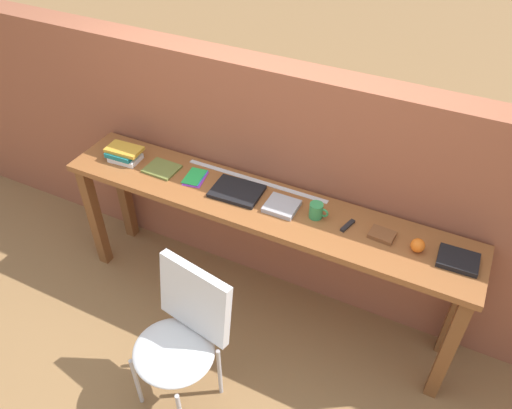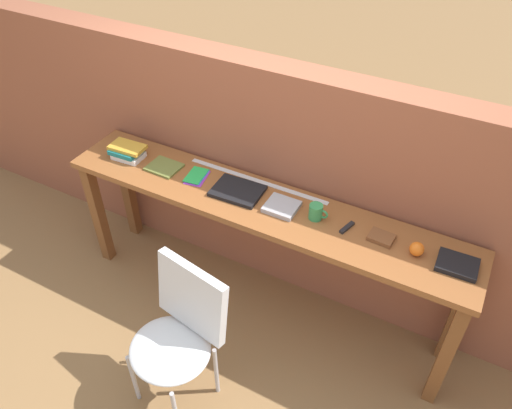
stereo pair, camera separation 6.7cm
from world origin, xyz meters
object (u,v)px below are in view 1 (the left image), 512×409
object	(u,v)px
chair_white_moulded	(181,334)
book_open_centre	(237,191)
book_repair_rightmost	(458,260)
pamphlet_pile_colourful	(195,177)
multitool_folded	(348,226)
leather_journal_brown	(382,235)
magazine_cycling	(162,169)
mug	(317,211)
book_stack_leftmost	(124,154)
sports_ball_small	(418,245)

from	to	relation	value
chair_white_moulded	book_open_centre	xyz separation A→B (m)	(-0.08, 0.78, 0.36)
chair_white_moulded	book_repair_rightmost	size ratio (longest dim) A/B	4.50
pamphlet_pile_colourful	multitool_folded	bearing A→B (deg)	-0.41
pamphlet_pile_colourful	leather_journal_brown	distance (m)	1.16
book_open_centre	multitool_folded	bearing A→B (deg)	-1.79
magazine_cycling	mug	size ratio (longest dim) A/B	1.81
magazine_cycling	multitool_folded	xyz separation A→B (m)	(1.20, 0.01, 0.00)
chair_white_moulded	multitool_folded	xyz separation A→B (m)	(0.60, 0.79, 0.36)
book_stack_leftmost	leather_journal_brown	distance (m)	1.66
magazine_cycling	sports_ball_small	xyz separation A→B (m)	(1.57, -0.00, 0.03)
book_open_centre	sports_ball_small	bearing A→B (deg)	-2.91
chair_white_moulded	book_repair_rightmost	distance (m)	1.46
book_open_centre	multitool_folded	size ratio (longest dim) A/B	2.63
mug	leather_journal_brown	size ratio (longest dim) A/B	0.85
book_repair_rightmost	sports_ball_small	bearing A→B (deg)	-178.75
mug	leather_journal_brown	distance (m)	0.37
chair_white_moulded	magazine_cycling	size ratio (longest dim) A/B	4.48
multitool_folded	book_repair_rightmost	world-z (taller)	book_repair_rightmost
magazine_cycling	book_repair_rightmost	bearing A→B (deg)	1.76
book_stack_leftmost	book_open_centre	bearing A→B (deg)	1.18
sports_ball_small	multitool_folded	bearing A→B (deg)	177.54
book_stack_leftmost	multitool_folded	xyz separation A→B (m)	(1.47, 0.02, -0.04)
book_stack_leftmost	sports_ball_small	bearing A→B (deg)	0.25
book_open_centre	leather_journal_brown	world-z (taller)	same
chair_white_moulded	sports_ball_small	size ratio (longest dim) A/B	12.08
book_repair_rightmost	pamphlet_pile_colourful	bearing A→B (deg)	177.56
mug	book_open_centre	bearing A→B (deg)	-179.21
magazine_cycling	pamphlet_pile_colourful	size ratio (longest dim) A/B	1.03
book_stack_leftmost	book_open_centre	size ratio (longest dim) A/B	0.80
book_repair_rightmost	multitool_folded	bearing A→B (deg)	177.54
book_stack_leftmost	mug	distance (m)	1.29
chair_white_moulded	sports_ball_small	distance (m)	1.30
mug	book_stack_leftmost	bearing A→B (deg)	-178.97
sports_ball_small	leather_journal_brown	bearing A→B (deg)	172.91
magazine_cycling	sports_ball_small	bearing A→B (deg)	1.37
book_repair_rightmost	mug	bearing A→B (deg)	177.72
multitool_folded	leather_journal_brown	world-z (taller)	leather_journal_brown
book_stack_leftmost	book_repair_rightmost	size ratio (longest dim) A/B	1.16
sports_ball_small	book_repair_rightmost	xyz separation A→B (m)	(0.20, 0.01, -0.02)
book_repair_rightmost	leather_journal_brown	bearing A→B (deg)	176.26
sports_ball_small	book_repair_rightmost	distance (m)	0.21
book_stack_leftmost	book_repair_rightmost	bearing A→B (deg)	0.55
mug	book_repair_rightmost	world-z (taller)	mug
mug	multitool_folded	distance (m)	0.19
magazine_cycling	sports_ball_small	distance (m)	1.57
chair_white_moulded	book_repair_rightmost	world-z (taller)	book_repair_rightmost
book_open_centre	mug	bearing A→B (deg)	-1.66
leather_journal_brown	book_repair_rightmost	xyz separation A→B (m)	(0.39, -0.01, 0.00)
multitool_folded	leather_journal_brown	xyz separation A→B (m)	(0.19, 0.01, 0.00)
book_open_centre	book_repair_rightmost	world-z (taller)	book_repair_rightmost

